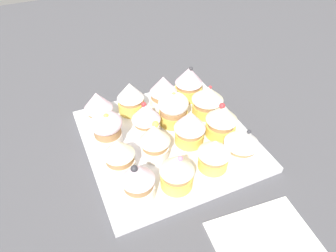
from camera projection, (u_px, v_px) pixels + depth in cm
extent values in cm
cube|color=#4C4C51|center=(168.00, 147.00, 63.05)|extent=(180.00, 180.00, 3.00)
cube|color=silver|center=(168.00, 140.00, 61.65)|extent=(30.99, 30.99, 1.20)
cylinder|color=white|center=(240.00, 152.00, 56.51)|extent=(5.64, 5.64, 2.63)
cylinder|color=#AD7F51|center=(241.00, 145.00, 55.29)|extent=(5.33, 5.33, 1.02)
cone|color=white|center=(243.00, 137.00, 53.94)|extent=(6.19, 6.19, 3.01)
sphere|color=#333338|center=(249.00, 132.00, 52.84)|extent=(0.74, 0.74, 0.74)
cylinder|color=#EFC651|center=(220.00, 129.00, 61.28)|extent=(5.85, 5.85, 2.34)
cylinder|color=#AD7F51|center=(221.00, 122.00, 60.04)|extent=(5.15, 5.15, 1.39)
cone|color=#F4EDC6|center=(223.00, 113.00, 58.49)|extent=(6.11, 6.11, 3.26)
sphere|color=red|center=(222.00, 106.00, 57.66)|extent=(1.15, 1.15, 1.15)
cylinder|color=#EFC651|center=(207.00, 109.00, 66.15)|extent=(6.10, 6.10, 2.22)
cylinder|color=#AD7F51|center=(207.00, 102.00, 64.96)|extent=(5.64, 5.64, 1.35)
cone|color=#F4EDC6|center=(208.00, 93.00, 63.49)|extent=(6.56, 6.56, 3.05)
sphere|color=red|center=(210.00, 87.00, 62.63)|extent=(0.67, 0.67, 0.67)
cylinder|color=#EFC651|center=(188.00, 91.00, 70.47)|extent=(6.02, 6.02, 2.65)
cylinder|color=#AD7F51|center=(189.00, 85.00, 69.24)|extent=(5.47, 5.47, 1.02)
cone|color=silver|center=(189.00, 75.00, 67.62)|extent=(6.04, 6.04, 3.83)
sphere|color=#333338|center=(191.00, 69.00, 66.27)|extent=(0.86, 0.86, 0.86)
cylinder|color=#EFC651|center=(213.00, 162.00, 55.02)|extent=(5.24, 5.24, 2.22)
cylinder|color=#AD7F51|center=(214.00, 155.00, 53.88)|extent=(4.87, 4.87, 1.21)
cone|color=#F4EDC6|center=(215.00, 147.00, 52.50)|extent=(5.78, 5.78, 2.91)
cylinder|color=#EFC651|center=(189.00, 137.00, 59.66)|extent=(5.48, 5.48, 2.31)
cylinder|color=#AD7F51|center=(190.00, 130.00, 58.46)|extent=(5.01, 5.01, 1.28)
cone|color=silver|center=(190.00, 120.00, 56.78)|extent=(5.93, 5.93, 3.76)
cylinder|color=#EFC651|center=(173.00, 117.00, 63.91)|extent=(5.88, 5.88, 2.49)
cylinder|color=#AD7F51|center=(173.00, 110.00, 62.74)|extent=(5.43, 5.43, 1.04)
ellipsoid|color=white|center=(173.00, 104.00, 61.59)|extent=(6.03, 6.03, 3.98)
sphere|color=#EAD64C|center=(174.00, 94.00, 60.77)|extent=(0.76, 0.76, 0.76)
cylinder|color=white|center=(164.00, 101.00, 67.93)|extent=(5.85, 5.85, 2.39)
cylinder|color=#AD7F51|center=(163.00, 94.00, 66.69)|extent=(5.45, 5.45, 1.32)
cone|color=silver|center=(163.00, 84.00, 64.99)|extent=(5.87, 5.87, 3.77)
cylinder|color=#EFC651|center=(177.00, 180.00, 51.95)|extent=(5.41, 5.41, 2.37)
cylinder|color=#AD7F51|center=(177.00, 173.00, 50.70)|extent=(4.81, 4.81, 1.38)
cone|color=#F4EDC6|center=(177.00, 164.00, 49.20)|extent=(5.72, 5.72, 3.12)
sphere|color=pink|center=(180.00, 159.00, 48.05)|extent=(0.88, 0.88, 0.88)
cylinder|color=white|center=(155.00, 151.00, 57.08)|extent=(5.23, 5.23, 2.21)
cylinder|color=#AD7F51|center=(155.00, 144.00, 55.86)|extent=(4.68, 4.68, 1.44)
cone|color=#F4EDC6|center=(154.00, 133.00, 54.18)|extent=(5.61, 5.61, 3.58)
sphere|color=#EAD64C|center=(155.00, 124.00, 53.51)|extent=(1.19, 1.19, 1.19)
cylinder|color=white|center=(147.00, 128.00, 61.49)|extent=(5.34, 5.34, 2.50)
cylinder|color=#AD7F51|center=(146.00, 121.00, 60.30)|extent=(4.74, 4.74, 1.07)
cone|color=silver|center=(146.00, 112.00, 58.78)|extent=(5.58, 5.58, 3.49)
sphere|color=red|center=(144.00, 105.00, 57.83)|extent=(0.98, 0.98, 0.98)
cylinder|color=#EFC651|center=(131.00, 106.00, 66.57)|extent=(5.50, 5.50, 2.51)
cylinder|color=#AD7F51|center=(131.00, 100.00, 65.40)|extent=(4.96, 4.96, 1.01)
cone|color=white|center=(130.00, 91.00, 63.87)|extent=(5.61, 5.61, 3.56)
cylinder|color=white|center=(139.00, 191.00, 50.26)|extent=(5.23, 5.23, 2.56)
cylinder|color=#AD7F51|center=(138.00, 182.00, 48.87)|extent=(4.77, 4.77, 1.59)
cone|color=silver|center=(137.00, 172.00, 47.25)|extent=(5.37, 5.37, 3.28)
sphere|color=#333338|center=(134.00, 169.00, 45.88)|extent=(1.10, 1.10, 1.10)
cylinder|color=white|center=(121.00, 165.00, 54.35)|extent=(5.29, 5.29, 2.54)
cylinder|color=#AD7F51|center=(120.00, 157.00, 53.02)|extent=(4.89, 4.89, 1.43)
cone|color=#F4EDC6|center=(118.00, 147.00, 51.51)|extent=(5.37, 5.37, 3.10)
cylinder|color=white|center=(109.00, 138.00, 59.41)|extent=(5.30, 5.30, 2.36)
cylinder|color=#AD7F51|center=(107.00, 131.00, 58.10)|extent=(5.04, 5.04, 1.54)
ellipsoid|color=silver|center=(106.00, 123.00, 56.88)|extent=(5.86, 5.86, 3.57)
sphere|color=#EAD64C|center=(106.00, 116.00, 55.78)|extent=(1.03, 1.03, 1.03)
cylinder|color=white|center=(100.00, 116.00, 64.21)|extent=(5.21, 5.21, 2.32)
cylinder|color=#AD7F51|center=(99.00, 110.00, 63.07)|extent=(4.71, 4.71, 1.08)
cone|color=silver|center=(97.00, 101.00, 61.49)|extent=(5.74, 5.74, 3.67)
cube|color=white|center=(263.00, 238.00, 46.53)|extent=(11.71, 15.86, 0.60)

